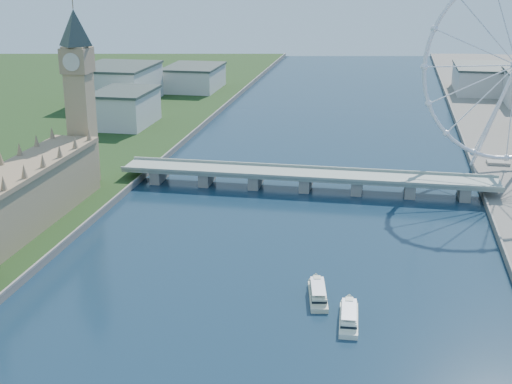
# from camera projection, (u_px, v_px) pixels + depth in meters

# --- Properties ---
(big_ben) EXTENTS (20.02, 20.02, 110.00)m
(big_ben) POSITION_uv_depth(u_px,v_px,m) (78.00, 75.00, 401.50)
(big_ben) COLOR tan
(big_ben) RESTS_ON ground
(westminster_bridge) EXTENTS (220.00, 22.00, 9.50)m
(westminster_bridge) POSITION_uv_depth(u_px,v_px,m) (306.00, 178.00, 418.30)
(westminster_bridge) COLOR gray
(westminster_bridge) RESTS_ON ground
(city_skyline) EXTENTS (505.00, 280.00, 32.00)m
(city_skyline) POSITION_uv_depth(u_px,v_px,m) (382.00, 88.00, 651.28)
(city_skyline) COLOR beige
(city_skyline) RESTS_ON ground
(tour_boat_near) EXTENTS (11.54, 28.86, 6.19)m
(tour_boat_near) POSITION_uv_depth(u_px,v_px,m) (318.00, 299.00, 283.52)
(tour_boat_near) COLOR beige
(tour_boat_near) RESTS_ON ground
(tour_boat_far) EXTENTS (8.66, 28.69, 6.25)m
(tour_boat_far) POSITION_uv_depth(u_px,v_px,m) (349.00, 323.00, 264.86)
(tour_boat_far) COLOR white
(tour_boat_far) RESTS_ON ground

